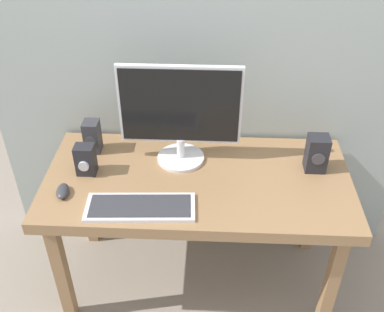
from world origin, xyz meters
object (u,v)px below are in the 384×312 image
(mouse, at_px, (63,191))
(speaker_right, at_px, (317,153))
(monitor, at_px, (180,112))
(speaker_left, at_px, (92,136))
(audio_controller, at_px, (85,160))
(keyboard_primary, at_px, (140,207))
(desk, at_px, (198,190))

(mouse, height_order, speaker_right, speaker_right)
(mouse, bearing_deg, monitor, 20.59)
(speaker_left, relative_size, audio_controller, 1.11)
(monitor, bearing_deg, audio_controller, -162.66)
(speaker_right, height_order, audio_controller, speaker_right)
(monitor, relative_size, speaker_right, 3.13)
(mouse, distance_m, speaker_right, 1.15)
(keyboard_primary, height_order, mouse, mouse)
(speaker_right, xyz_separation_m, speaker_left, (-1.06, 0.10, -0.01))
(mouse, relative_size, audio_controller, 0.69)
(speaker_left, bearing_deg, mouse, -100.82)
(keyboard_primary, bearing_deg, speaker_left, 125.03)
(desk, xyz_separation_m, speaker_right, (0.54, 0.09, 0.16))
(mouse, bearing_deg, keyboard_primary, -21.75)
(keyboard_primary, distance_m, audio_controller, 0.37)
(desk, relative_size, speaker_left, 8.57)
(mouse, distance_m, speaker_left, 0.34)
(speaker_right, bearing_deg, monitor, 175.06)
(keyboard_primary, bearing_deg, mouse, 167.86)
(audio_controller, bearing_deg, speaker_left, 92.42)
(keyboard_primary, relative_size, speaker_left, 2.86)
(desk, height_order, speaker_left, speaker_left)
(keyboard_primary, bearing_deg, desk, 43.30)
(speaker_right, bearing_deg, audio_controller, -175.74)
(keyboard_primary, distance_m, speaker_left, 0.50)
(audio_controller, bearing_deg, desk, -1.30)
(monitor, xyz_separation_m, keyboard_primary, (-0.15, -0.36, -0.25))
(monitor, xyz_separation_m, mouse, (-0.49, -0.29, -0.24))
(desk, relative_size, mouse, 13.90)
(desk, distance_m, mouse, 0.61)
(monitor, bearing_deg, speaker_left, 174.18)
(keyboard_primary, bearing_deg, monitor, 68.08)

